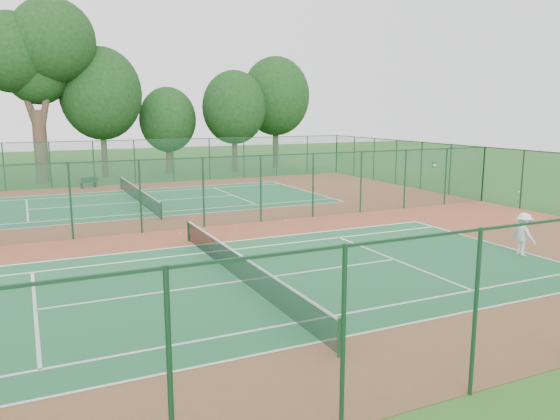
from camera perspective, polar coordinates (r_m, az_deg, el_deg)
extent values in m
plane|color=#26571B|center=(27.06, -11.02, -2.06)|extent=(120.00, 120.00, 0.00)
cube|color=brown|center=(27.06, -11.02, -2.05)|extent=(40.00, 36.00, 0.01)
cube|color=#1D5D34|center=(18.74, -4.12, -7.42)|extent=(23.77, 10.97, 0.01)
cube|color=#1F6539|center=(35.71, -14.61, 0.81)|extent=(23.77, 10.97, 0.01)
cube|color=#194D2E|center=(44.31, -16.91, 4.76)|extent=(40.00, 0.02, 3.50)
cube|color=#14371F|center=(44.19, -17.03, 6.96)|extent=(40.00, 0.05, 0.05)
cube|color=#164329|center=(10.74, 13.76, -11.70)|extent=(40.00, 0.02, 3.50)
cube|color=#12331E|center=(10.23, 14.17, -2.77)|extent=(40.00, 0.05, 0.05)
cube|color=#1B5236|center=(37.02, 20.47, 3.53)|extent=(0.02, 36.00, 3.50)
cube|color=#12331A|center=(36.87, 20.64, 6.17)|extent=(0.05, 36.00, 0.05)
cube|color=#16442C|center=(26.74, -11.15, 1.61)|extent=(40.00, 0.02, 3.50)
cube|color=#14371F|center=(26.54, -11.28, 5.26)|extent=(40.00, 0.05, 0.05)
cylinder|color=#133419|center=(13.17, 6.23, -13.15)|extent=(0.10, 0.10, 0.97)
cylinder|color=#133419|center=(24.50, -9.55, -2.14)|extent=(0.10, 0.10, 0.97)
cube|color=black|center=(18.60, -4.14, -6.04)|extent=(0.02, 12.80, 0.85)
cube|color=white|center=(18.48, -4.16, -4.75)|extent=(0.04, 12.80, 0.06)
cylinder|color=#12331C|center=(29.45, -12.31, -0.14)|extent=(0.10, 0.10, 0.97)
cylinder|color=#12331C|center=(41.89, -16.29, 2.75)|extent=(0.10, 0.10, 0.97)
cube|color=black|center=(35.64, -14.65, 1.56)|extent=(0.02, 12.80, 0.85)
cube|color=silver|center=(35.58, -14.68, 2.25)|extent=(0.04, 12.80, 0.06)
imported|color=silver|center=(23.74, 24.08, -2.33)|extent=(0.65, 1.12, 1.73)
cube|color=black|center=(43.02, -19.99, 2.36)|extent=(0.20, 0.36, 0.40)
cube|color=black|center=(43.53, -18.75, 2.52)|extent=(0.20, 0.36, 0.40)
cube|color=black|center=(43.25, -19.39, 2.73)|extent=(1.38, 0.87, 0.04)
cube|color=black|center=(43.07, -19.29, 2.98)|extent=(1.25, 0.56, 0.40)
sphere|color=#CCEA36|center=(28.57, 0.59, -1.11)|extent=(0.08, 0.08, 0.08)
sphere|color=#B4D230|center=(27.37, -4.63, -1.67)|extent=(0.07, 0.07, 0.07)
sphere|color=#D5F539|center=(26.15, -10.47, -2.38)|extent=(0.06, 0.06, 0.06)
cylinder|color=#3D2B21|center=(47.96, -23.73, 6.11)|extent=(1.06, 1.06, 5.80)
cylinder|color=#3D2B21|center=(48.17, -25.17, 11.20)|extent=(1.97, 0.58, 5.77)
cylinder|color=#3D2B21|center=(47.75, -23.07, 11.72)|extent=(1.84, 0.54, 6.26)
sphere|color=black|center=(48.35, -26.27, 14.57)|extent=(6.18, 6.18, 6.18)
sphere|color=black|center=(48.05, -22.67, 16.02)|extent=(6.57, 6.57, 6.57)
sphere|color=black|center=(48.74, -24.03, 12.98)|extent=(5.03, 5.03, 5.03)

